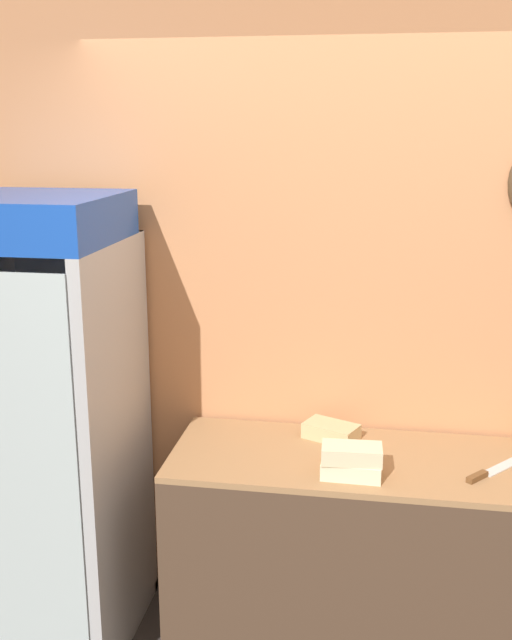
{
  "coord_description": "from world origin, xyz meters",
  "views": [
    {
      "loc": [
        -0.01,
        -1.89,
        2.17
      ],
      "look_at": [
        -0.46,
        0.81,
        1.45
      ],
      "focal_mm": 42.0,
      "sensor_mm": 36.0,
      "label": 1
    }
  ],
  "objects_px": {
    "chefs_knife": "(489,472)",
    "sandwich_stack_middle": "(352,454)",
    "sandwich_stack_bottom": "(351,469)",
    "sandwich_flat_left": "(331,431)",
    "beverage_cooler": "(55,407)"
  },
  "relations": [
    {
      "from": "chefs_knife",
      "to": "sandwich_stack_middle",
      "type": "bearing_deg",
      "value": -167.82
    },
    {
      "from": "sandwich_stack_bottom",
      "to": "sandwich_stack_middle",
      "type": "relative_size",
      "value": 0.99
    },
    {
      "from": "sandwich_stack_bottom",
      "to": "sandwich_flat_left",
      "type": "height_order",
      "value": "sandwich_flat_left"
    },
    {
      "from": "beverage_cooler",
      "to": "sandwich_flat_left",
      "type": "height_order",
      "value": "beverage_cooler"
    },
    {
      "from": "sandwich_stack_bottom",
      "to": "sandwich_stack_middle",
      "type": "height_order",
      "value": "sandwich_stack_middle"
    },
    {
      "from": "sandwich_flat_left",
      "to": "sandwich_stack_middle",
      "type": "bearing_deg",
      "value": -73.79
    },
    {
      "from": "sandwich_stack_middle",
      "to": "sandwich_flat_left",
      "type": "relative_size",
      "value": 0.91
    },
    {
      "from": "chefs_knife",
      "to": "sandwich_stack_bottom",
      "type": "bearing_deg",
      "value": -167.82
    },
    {
      "from": "sandwich_stack_bottom",
      "to": "sandwich_flat_left",
      "type": "relative_size",
      "value": 0.89
    },
    {
      "from": "beverage_cooler",
      "to": "sandwich_stack_bottom",
      "type": "distance_m",
      "value": 1.25
    },
    {
      "from": "beverage_cooler",
      "to": "sandwich_stack_middle",
      "type": "xyz_separation_m",
      "value": [
        1.23,
        -0.16,
        -0.04
      ]
    },
    {
      "from": "sandwich_flat_left",
      "to": "chefs_knife",
      "type": "relative_size",
      "value": 0.87
    },
    {
      "from": "sandwich_stack_bottom",
      "to": "chefs_knife",
      "type": "bearing_deg",
      "value": 12.18
    },
    {
      "from": "beverage_cooler",
      "to": "sandwich_stack_middle",
      "type": "bearing_deg",
      "value": -7.28
    },
    {
      "from": "sandwich_stack_middle",
      "to": "sandwich_flat_left",
      "type": "xyz_separation_m",
      "value": [
        -0.1,
        0.34,
        -0.06
      ]
    }
  ]
}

